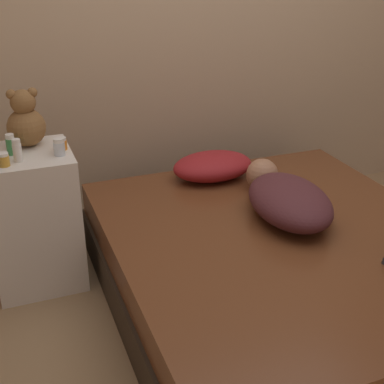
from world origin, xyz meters
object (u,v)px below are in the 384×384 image
(bottle_orange, at_px, (62,144))
(bottle_clear, at_px, (59,147))
(bottle_amber, at_px, (4,160))
(pillow, at_px, (213,166))
(person_lying, at_px, (287,198))
(bottle_white, at_px, (17,151))
(bottle_green, at_px, (11,145))
(teddy_bear, at_px, (26,121))

(bottle_orange, bearing_deg, bottle_clear, -106.55)
(bottle_amber, xyz_separation_m, bottle_clear, (0.26, 0.05, 0.01))
(pillow, xyz_separation_m, person_lying, (0.16, -0.55, 0.02))
(bottle_white, relative_size, bottle_green, 1.06)
(pillow, xyz_separation_m, teddy_bear, (-0.99, 0.03, 0.37))
(bottle_green, bearing_deg, bottle_amber, -107.11)
(bottle_clear, bearing_deg, person_lying, -21.18)
(teddy_bear, distance_m, bottle_orange, 0.21)
(bottle_clear, xyz_separation_m, bottle_green, (-0.21, 0.09, 0.01))
(teddy_bear, relative_size, bottle_white, 2.69)
(bottle_green, bearing_deg, bottle_white, -77.65)
(person_lying, bearing_deg, bottle_green, 164.63)
(bottle_amber, distance_m, bottle_clear, 0.26)
(bottle_amber, xyz_separation_m, bottle_green, (0.04, 0.14, 0.02))
(bottle_white, bearing_deg, person_lying, -17.60)
(person_lying, xyz_separation_m, bottle_orange, (-1.00, 0.47, 0.26))
(teddy_bear, bearing_deg, bottle_green, -131.20)
(bottle_clear, bearing_deg, bottle_orange, 73.45)
(teddy_bear, xyz_separation_m, bottle_amber, (-0.13, -0.24, -0.09))
(bottle_orange, bearing_deg, bottle_green, 175.45)
(teddy_bear, distance_m, bottle_amber, 0.29)
(bottle_clear, bearing_deg, bottle_amber, -169.11)
(bottle_clear, bearing_deg, pillow, 10.32)
(pillow, relative_size, bottle_white, 4.36)
(pillow, relative_size, teddy_bear, 1.62)
(teddy_bear, xyz_separation_m, bottle_white, (-0.06, -0.20, -0.07))
(teddy_bear, bearing_deg, bottle_amber, -118.52)
(bottle_white, distance_m, bottle_clear, 0.19)
(pillow, xyz_separation_m, bottle_amber, (-1.12, -0.21, 0.27))
(person_lying, relative_size, bottle_orange, 12.18)
(teddy_bear, relative_size, bottle_orange, 4.70)
(teddy_bear, relative_size, bottle_green, 2.85)
(bottle_white, xyz_separation_m, bottle_amber, (-0.07, -0.04, -0.02))
(pillow, relative_size, bottle_orange, 7.63)
(bottle_white, xyz_separation_m, bottle_green, (-0.02, 0.10, -0.00))
(bottle_white, relative_size, bottle_orange, 1.75)
(bottle_white, bearing_deg, teddy_bear, 72.21)
(bottle_white, distance_m, bottle_orange, 0.23)
(person_lying, distance_m, bottle_clear, 1.13)
(person_lying, relative_size, bottle_green, 7.38)
(bottle_orange, bearing_deg, bottle_amber, -156.40)
(person_lying, xyz_separation_m, bottle_green, (-1.24, 0.49, 0.27))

